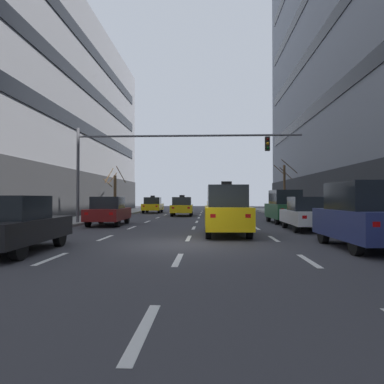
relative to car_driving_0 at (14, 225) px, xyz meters
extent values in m
plane|color=#38383D|center=(4.97, 2.04, -0.83)|extent=(120.00, 120.00, 0.00)
cube|color=silver|center=(1.58, -0.96, -0.83)|extent=(0.16, 2.00, 0.01)
cube|color=silver|center=(1.58, 4.04, -0.83)|extent=(0.16, 2.00, 0.01)
cube|color=silver|center=(1.58, 9.04, -0.83)|extent=(0.16, 2.00, 0.01)
cube|color=silver|center=(1.58, 14.04, -0.83)|extent=(0.16, 2.00, 0.01)
cube|color=silver|center=(1.58, 19.04, -0.83)|extent=(0.16, 2.00, 0.01)
cube|color=silver|center=(1.58, 24.04, -0.83)|extent=(0.16, 2.00, 0.01)
cube|color=silver|center=(1.58, 29.04, -0.83)|extent=(0.16, 2.00, 0.01)
cube|color=silver|center=(1.58, 34.04, -0.83)|extent=(0.16, 2.00, 0.01)
cube|color=silver|center=(4.97, -5.96, -0.83)|extent=(0.16, 2.00, 0.01)
cube|color=silver|center=(4.97, -0.96, -0.83)|extent=(0.16, 2.00, 0.01)
cube|color=silver|center=(4.97, 4.04, -0.83)|extent=(0.16, 2.00, 0.01)
cube|color=silver|center=(4.97, 9.04, -0.83)|extent=(0.16, 2.00, 0.01)
cube|color=silver|center=(4.97, 14.04, -0.83)|extent=(0.16, 2.00, 0.01)
cube|color=silver|center=(4.97, 19.04, -0.83)|extent=(0.16, 2.00, 0.01)
cube|color=silver|center=(4.97, 24.04, -0.83)|extent=(0.16, 2.00, 0.01)
cube|color=silver|center=(4.97, 29.04, -0.83)|extent=(0.16, 2.00, 0.01)
cube|color=silver|center=(4.97, 34.04, -0.83)|extent=(0.16, 2.00, 0.01)
cube|color=silver|center=(8.37, -0.96, -0.83)|extent=(0.16, 2.00, 0.01)
cube|color=silver|center=(8.37, 4.04, -0.83)|extent=(0.16, 2.00, 0.01)
cube|color=silver|center=(8.37, 9.04, -0.83)|extent=(0.16, 2.00, 0.01)
cube|color=silver|center=(8.37, 14.04, -0.83)|extent=(0.16, 2.00, 0.01)
cube|color=silver|center=(8.37, 19.04, -0.83)|extent=(0.16, 2.00, 0.01)
cube|color=silver|center=(8.37, 24.04, -0.83)|extent=(0.16, 2.00, 0.01)
cube|color=silver|center=(8.37, 29.04, -0.83)|extent=(0.16, 2.00, 0.01)
cube|color=silver|center=(8.37, 34.04, -0.83)|extent=(0.16, 2.00, 0.01)
cylinder|color=black|center=(-0.86, 1.41, -0.49)|extent=(0.24, 0.68, 0.68)
cylinder|color=black|center=(0.78, 1.46, -0.49)|extent=(0.24, 0.68, 0.68)
cylinder|color=black|center=(0.86, -1.30, -0.49)|extent=(0.24, 0.68, 0.68)
cube|color=black|center=(0.00, 0.06, -0.17)|extent=(2.01, 4.56, 0.66)
cube|color=black|center=(0.00, -0.15, 0.51)|extent=(1.69, 1.99, 0.70)
cube|color=white|center=(-0.72, 2.25, -0.05)|extent=(0.21, 0.09, 0.14)
cube|color=white|center=(0.60, 2.29, -0.05)|extent=(0.21, 0.09, 0.14)
cylinder|color=black|center=(-1.11, 29.57, -0.49)|extent=(0.25, 0.69, 0.68)
cylinder|color=black|center=(0.54, 29.61, -0.49)|extent=(0.25, 0.69, 0.68)
cylinder|color=black|center=(-1.04, 26.78, -0.49)|extent=(0.25, 0.69, 0.68)
cylinder|color=black|center=(0.61, 26.83, -0.49)|extent=(0.25, 0.69, 0.68)
cube|color=yellow|center=(-0.25, 28.20, -0.16)|extent=(2.02, 4.59, 0.66)
cube|color=black|center=(-0.25, 27.99, 0.52)|extent=(1.70, 2.00, 0.70)
cube|color=white|center=(-0.97, 30.41, -0.05)|extent=(0.21, 0.09, 0.14)
cube|color=red|center=(-0.86, 25.95, -0.05)|extent=(0.21, 0.09, 0.14)
cube|color=white|center=(0.35, 30.45, -0.05)|extent=(0.21, 0.09, 0.14)
cube|color=red|center=(0.47, 25.99, -0.05)|extent=(0.21, 0.09, 0.14)
cube|color=black|center=(-0.25, 27.99, 0.96)|extent=(0.46, 0.22, 0.19)
cylinder|color=black|center=(5.73, 6.66, -0.50)|extent=(0.23, 0.67, 0.67)
cylinder|color=black|center=(7.35, 6.69, -0.50)|extent=(0.23, 0.67, 0.67)
cylinder|color=black|center=(5.77, 3.92, -0.50)|extent=(0.23, 0.67, 0.67)
cylinder|color=black|center=(7.40, 3.95, -0.50)|extent=(0.23, 0.67, 0.67)
cube|color=yellow|center=(6.56, 5.30, -0.04)|extent=(1.94, 4.50, 0.91)
cube|color=black|center=(6.56, 5.30, 0.87)|extent=(1.67, 2.67, 0.91)
cube|color=white|center=(5.87, 7.49, 0.12)|extent=(0.20, 0.08, 0.14)
cube|color=red|center=(5.94, 3.10, 0.12)|extent=(0.20, 0.08, 0.14)
cube|color=white|center=(7.18, 7.51, 0.12)|extent=(0.20, 0.08, 0.14)
cube|color=red|center=(7.25, 3.12, 0.12)|extent=(0.20, 0.08, 0.14)
cube|color=black|center=(6.56, 5.30, 1.42)|extent=(0.45, 0.21, 0.18)
cylinder|color=black|center=(-1.06, 12.12, -0.49)|extent=(0.25, 0.69, 0.68)
cylinder|color=black|center=(0.59, 12.18, -0.49)|extent=(0.25, 0.69, 0.68)
cylinder|color=black|center=(-0.94, 9.34, -0.49)|extent=(0.25, 0.69, 0.68)
cylinder|color=black|center=(0.70, 9.40, -0.49)|extent=(0.25, 0.69, 0.68)
cube|color=maroon|center=(-0.18, 10.76, -0.16)|extent=(2.08, 4.61, 0.66)
cube|color=black|center=(-0.17, 10.55, 0.52)|extent=(1.73, 2.02, 0.70)
cube|color=white|center=(-0.93, 12.96, -0.05)|extent=(0.21, 0.09, 0.14)
cube|color=red|center=(-0.75, 8.51, -0.05)|extent=(0.21, 0.09, 0.14)
cube|color=white|center=(0.39, 13.01, -0.05)|extent=(0.21, 0.09, 0.14)
cube|color=red|center=(0.58, 8.56, -0.05)|extent=(0.21, 0.09, 0.14)
cylinder|color=black|center=(2.51, 23.54, -0.49)|extent=(0.24, 0.69, 0.68)
cylinder|color=black|center=(4.16, 23.58, -0.49)|extent=(0.24, 0.69, 0.68)
cylinder|color=black|center=(2.58, 20.75, -0.49)|extent=(0.24, 0.69, 0.68)
cylinder|color=black|center=(4.23, 20.79, -0.49)|extent=(0.24, 0.69, 0.68)
cube|color=yellow|center=(3.37, 22.17, -0.16)|extent=(2.01, 4.60, 0.66)
cube|color=black|center=(3.38, 21.96, 0.52)|extent=(1.70, 2.01, 0.70)
cube|color=white|center=(2.65, 24.39, -0.04)|extent=(0.21, 0.09, 0.14)
cube|color=red|center=(2.76, 19.91, -0.04)|extent=(0.21, 0.09, 0.14)
cube|color=white|center=(3.98, 24.42, -0.04)|extent=(0.21, 0.09, 0.14)
cube|color=red|center=(4.09, 19.95, -0.04)|extent=(0.21, 0.09, 0.14)
cube|color=black|center=(3.38, 21.96, 0.97)|extent=(0.46, 0.22, 0.19)
cylinder|color=black|center=(5.71, 33.31, -0.50)|extent=(0.24, 0.67, 0.67)
cylinder|color=black|center=(7.33, 33.36, -0.50)|extent=(0.24, 0.67, 0.67)
cylinder|color=black|center=(5.78, 30.58, -0.50)|extent=(0.24, 0.67, 0.67)
cylinder|color=black|center=(7.40, 30.63, -0.50)|extent=(0.24, 0.67, 0.67)
cube|color=yellow|center=(6.55, 31.97, -0.04)|extent=(1.98, 4.50, 0.91)
cube|color=black|center=(6.55, 31.97, 0.87)|extent=(1.69, 2.67, 0.91)
cube|color=white|center=(5.84, 34.14, 0.12)|extent=(0.20, 0.09, 0.14)
cube|color=red|center=(5.96, 29.77, 0.12)|extent=(0.20, 0.09, 0.14)
cube|color=white|center=(7.15, 34.17, 0.12)|extent=(0.20, 0.09, 0.14)
cube|color=red|center=(7.27, 29.80, 0.12)|extent=(0.20, 0.09, 0.14)
cube|color=black|center=(6.55, 31.97, 1.41)|extent=(0.45, 0.21, 0.18)
cylinder|color=black|center=(9.88, 2.65, -0.50)|extent=(0.24, 0.67, 0.66)
cylinder|color=black|center=(11.48, 2.68, -0.50)|extent=(0.24, 0.67, 0.66)
cylinder|color=black|center=(9.93, -0.07, -0.50)|extent=(0.24, 0.67, 0.66)
cube|color=navy|center=(10.71, 1.31, -0.05)|extent=(1.94, 4.46, 0.91)
cube|color=black|center=(10.71, 1.31, 0.86)|extent=(1.66, 2.65, 0.91)
cube|color=white|center=(10.02, 3.46, 0.11)|extent=(0.20, 0.08, 0.14)
cube|color=red|center=(10.11, -0.88, 0.11)|extent=(0.20, 0.08, 0.14)
cube|color=white|center=(11.31, 3.49, 0.11)|extent=(0.20, 0.08, 0.14)
cylinder|color=black|center=(9.91, 9.30, -0.50)|extent=(0.23, 0.68, 0.67)
cylinder|color=black|center=(11.54, 9.28, -0.50)|extent=(0.23, 0.68, 0.67)
cylinder|color=black|center=(9.87, 6.55, -0.50)|extent=(0.23, 0.68, 0.67)
cylinder|color=black|center=(11.51, 6.53, -0.50)|extent=(0.23, 0.68, 0.67)
cube|color=white|center=(10.71, 7.92, -0.17)|extent=(1.93, 4.51, 0.65)
cube|color=black|center=(10.71, 7.71, 0.50)|extent=(1.66, 1.96, 0.69)
cube|color=white|center=(10.08, 10.13, -0.06)|extent=(0.20, 0.08, 0.14)
cube|color=red|center=(10.02, 5.72, -0.06)|extent=(0.20, 0.08, 0.14)
cube|color=white|center=(11.39, 10.11, -0.06)|extent=(0.20, 0.08, 0.14)
cube|color=red|center=(11.34, 5.71, -0.06)|extent=(0.20, 0.08, 0.14)
cylinder|color=black|center=(9.88, 14.38, -0.50)|extent=(0.23, 0.67, 0.66)
cylinder|color=black|center=(11.48, 14.41, -0.50)|extent=(0.23, 0.67, 0.66)
cylinder|color=black|center=(9.93, 11.68, -0.50)|extent=(0.23, 0.67, 0.66)
cylinder|color=black|center=(11.54, 11.71, -0.50)|extent=(0.23, 0.67, 0.66)
cube|color=#1E512D|center=(10.71, 13.04, -0.05)|extent=(1.93, 4.45, 0.90)
cube|color=black|center=(10.71, 13.04, 0.85)|extent=(1.65, 2.64, 0.90)
cube|color=white|center=(10.02, 15.20, 0.11)|extent=(0.20, 0.08, 0.14)
cube|color=red|center=(10.10, 10.87, 0.11)|extent=(0.20, 0.08, 0.14)
cube|color=white|center=(11.31, 15.22, 0.11)|extent=(0.20, 0.08, 0.14)
cube|color=red|center=(11.40, 10.89, 0.11)|extent=(0.20, 0.08, 0.14)
cylinder|color=#4C4C51|center=(-2.21, 11.16, 2.19)|extent=(0.18, 0.18, 5.77)
cylinder|color=#4C4C51|center=(4.56, 11.16, 4.55)|extent=(13.54, 0.12, 0.12)
cube|color=black|center=(9.30, 11.16, 4.03)|extent=(0.28, 0.24, 0.84)
sphere|color=#4B0704|center=(9.30, 11.02, 4.29)|extent=(0.17, 0.17, 0.17)
sphere|color=orange|center=(9.30, 11.02, 4.03)|extent=(0.17, 0.17, 0.17)
sphere|color=#073E10|center=(9.30, 11.02, 3.77)|extent=(0.17, 0.17, 0.17)
cylinder|color=#4C3823|center=(13.10, 24.55, 1.64)|extent=(0.23, 0.23, 4.67)
cylinder|color=#42301E|center=(13.11, 23.96, 3.15)|extent=(1.22, 0.10, 1.18)
cylinder|color=#42301E|center=(12.52, 24.17, 3.49)|extent=(0.84, 1.23, 1.04)
cylinder|color=#42301E|center=(13.41, 23.74, 3.78)|extent=(1.67, 0.70, 1.30)
cylinder|color=#4C3823|center=(-3.15, 23.39, 1.13)|extent=(0.27, 0.27, 3.64)
cylinder|color=#42301E|center=(-2.51, 23.12, 3.02)|extent=(0.64, 1.35, 1.51)
cylinder|color=#42301E|center=(-3.78, 23.60, 2.96)|extent=(0.50, 1.34, 1.55)
cylinder|color=#42301E|center=(-3.82, 23.53, 2.90)|extent=(0.35, 1.41, 1.12)
cylinder|color=#42301E|center=(-3.68, 22.83, 2.21)|extent=(1.21, 1.15, 0.86)
cylinder|color=#42301E|center=(-3.45, 23.70, 2.72)|extent=(0.70, 0.70, 1.07)
camera|label=1|loc=(5.78, -10.36, 0.79)|focal=33.51mm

